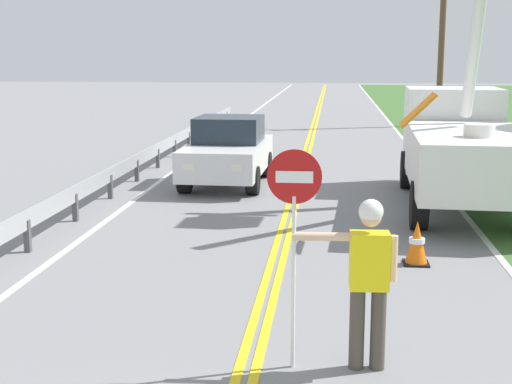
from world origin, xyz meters
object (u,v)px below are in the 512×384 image
Objects in this scene: utility_bucket_truck at (461,139)px; utility_pole_mid at (442,27)px; flagger_worker at (368,273)px; stop_sign_paddle at (294,210)px; oncoming_sedan_nearest at (228,152)px; traffic_cone_lead at (417,244)px.

utility_bucket_truck is 0.81× the size of utility_pole_mid.
utility_pole_mid is (4.45, 26.73, 3.39)m from flagger_worker.
stop_sign_paddle is 0.56× the size of oncoming_sedan_nearest.
oncoming_sedan_nearest is 18.02m from utility_pole_mid.
utility_pole_mid reaches higher than oncoming_sedan_nearest.
flagger_worker is 11.15m from oncoming_sedan_nearest.
utility_pole_mid is (5.22, 26.77, 2.72)m from stop_sign_paddle.
utility_bucket_truck reaches higher than traffic_cone_lead.
flagger_worker is at bearing -103.65° from traffic_cone_lead.
utility_bucket_truck is (2.41, 8.80, 0.39)m from flagger_worker.
utility_pole_mid is (7.46, 16.00, 3.60)m from oncoming_sedan_nearest.
oncoming_sedan_nearest is (-2.25, 10.77, -0.88)m from stop_sign_paddle.
utility_pole_mid is (2.04, 17.92, 3.00)m from utility_bucket_truck.
oncoming_sedan_nearest is at bearing 160.48° from utility_bucket_truck.
flagger_worker reaches higher than traffic_cone_lead.
stop_sign_paddle is 4.57m from traffic_cone_lead.
oncoming_sedan_nearest is 5.93× the size of traffic_cone_lead.
utility_bucket_truck is 9.86× the size of traffic_cone_lead.
oncoming_sedan_nearest is at bearing 120.46° from traffic_cone_lead.
stop_sign_paddle is at bearing -176.89° from flagger_worker.
flagger_worker is 1.02m from stop_sign_paddle.
utility_bucket_truck is at bearing 73.32° from traffic_cone_lead.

